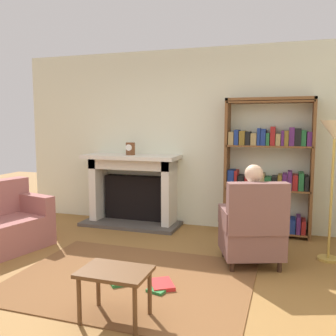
{
  "coord_description": "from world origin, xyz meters",
  "views": [
    {
      "loc": [
        1.47,
        -3.0,
        1.58
      ],
      "look_at": [
        0.1,
        1.2,
        1.05
      ],
      "focal_mm": 39.58,
      "sensor_mm": 36.0,
      "label": 1
    }
  ],
  "objects_px": {
    "bookshelf": "(268,171)",
    "seated_reader": "(250,209)",
    "fireplace": "(134,187)",
    "armchair_reading": "(253,229)",
    "side_table": "(115,278)",
    "floor_lamp": "(334,143)",
    "mantel_clock": "(130,149)"
  },
  "relations": [
    {
      "from": "bookshelf",
      "to": "seated_reader",
      "type": "xyz_separation_m",
      "value": [
        -0.12,
        -1.16,
        -0.29
      ]
    },
    {
      "from": "fireplace",
      "to": "bookshelf",
      "type": "bearing_deg",
      "value": 0.94
    },
    {
      "from": "bookshelf",
      "to": "fireplace",
      "type": "bearing_deg",
      "value": -179.06
    },
    {
      "from": "bookshelf",
      "to": "floor_lamp",
      "type": "bearing_deg",
      "value": -47.04
    },
    {
      "from": "seated_reader",
      "to": "side_table",
      "type": "xyz_separation_m",
      "value": [
        -0.9,
        -1.62,
        -0.26
      ]
    },
    {
      "from": "armchair_reading",
      "to": "seated_reader",
      "type": "relative_size",
      "value": 0.85
    },
    {
      "from": "fireplace",
      "to": "mantel_clock",
      "type": "bearing_deg",
      "value": -90.54
    },
    {
      "from": "mantel_clock",
      "to": "floor_lamp",
      "type": "bearing_deg",
      "value": -13.49
    },
    {
      "from": "bookshelf",
      "to": "floor_lamp",
      "type": "xyz_separation_m",
      "value": [
        0.75,
        -0.81,
        0.46
      ]
    },
    {
      "from": "bookshelf",
      "to": "seated_reader",
      "type": "height_order",
      "value": "bookshelf"
    },
    {
      "from": "bookshelf",
      "to": "side_table",
      "type": "bearing_deg",
      "value": -110.16
    },
    {
      "from": "floor_lamp",
      "to": "armchair_reading",
      "type": "bearing_deg",
      "value": -150.92
    },
    {
      "from": "mantel_clock",
      "to": "side_table",
      "type": "xyz_separation_m",
      "value": [
        1.02,
        -2.64,
        -0.84
      ]
    },
    {
      "from": "fireplace",
      "to": "bookshelf",
      "type": "height_order",
      "value": "bookshelf"
    },
    {
      "from": "mantel_clock",
      "to": "seated_reader",
      "type": "xyz_separation_m",
      "value": [
        1.92,
        -1.02,
        -0.58
      ]
    },
    {
      "from": "side_table",
      "to": "floor_lamp",
      "type": "xyz_separation_m",
      "value": [
        1.77,
        1.97,
        1.01
      ]
    },
    {
      "from": "armchair_reading",
      "to": "seated_reader",
      "type": "bearing_deg",
      "value": -90.0
    },
    {
      "from": "seated_reader",
      "to": "floor_lamp",
      "type": "xyz_separation_m",
      "value": [
        0.87,
        0.35,
        0.75
      ]
    },
    {
      "from": "mantel_clock",
      "to": "seated_reader",
      "type": "relative_size",
      "value": 0.17
    },
    {
      "from": "floor_lamp",
      "to": "fireplace",
      "type": "bearing_deg",
      "value": 164.54
    },
    {
      "from": "side_table",
      "to": "floor_lamp",
      "type": "height_order",
      "value": "floor_lamp"
    },
    {
      "from": "armchair_reading",
      "to": "seated_reader",
      "type": "height_order",
      "value": "seated_reader"
    },
    {
      "from": "seated_reader",
      "to": "side_table",
      "type": "bearing_deg",
      "value": 41.12
    },
    {
      "from": "mantel_clock",
      "to": "seated_reader",
      "type": "height_order",
      "value": "mantel_clock"
    },
    {
      "from": "fireplace",
      "to": "mantel_clock",
      "type": "xyz_separation_m",
      "value": [
        -0.0,
        -0.1,
        0.61
      ]
    },
    {
      "from": "fireplace",
      "to": "armchair_reading",
      "type": "xyz_separation_m",
      "value": [
        1.96,
        -1.23,
        -0.16
      ]
    },
    {
      "from": "fireplace",
      "to": "floor_lamp",
      "type": "bearing_deg",
      "value": -15.46
    },
    {
      "from": "side_table",
      "to": "floor_lamp",
      "type": "relative_size",
      "value": 0.35
    },
    {
      "from": "armchair_reading",
      "to": "side_table",
      "type": "relative_size",
      "value": 1.73
    },
    {
      "from": "seated_reader",
      "to": "side_table",
      "type": "height_order",
      "value": "seated_reader"
    },
    {
      "from": "bookshelf",
      "to": "seated_reader",
      "type": "distance_m",
      "value": 1.2
    },
    {
      "from": "mantel_clock",
      "to": "floor_lamp",
      "type": "relative_size",
      "value": 0.12
    }
  ]
}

